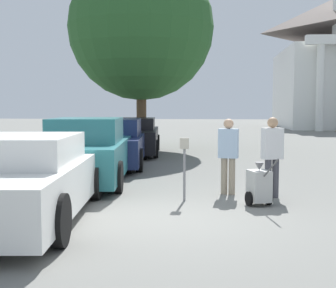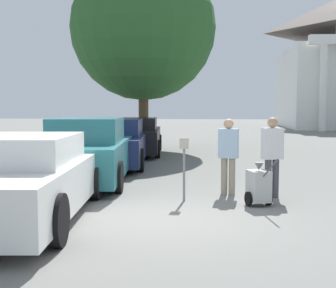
{
  "view_description": "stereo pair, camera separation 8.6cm",
  "coord_description": "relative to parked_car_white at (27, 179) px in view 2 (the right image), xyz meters",
  "views": [
    {
      "loc": [
        0.72,
        -7.89,
        1.93
      ],
      "look_at": [
        -0.22,
        2.18,
        1.1
      ],
      "focal_mm": 50.0,
      "sensor_mm": 36.0,
      "label": 1
    },
    {
      "loc": [
        0.81,
        -7.88,
        1.93
      ],
      "look_at": [
        -0.22,
        2.18,
        1.1
      ],
      "focal_mm": 50.0,
      "sensor_mm": 36.0,
      "label": 2
    }
  ],
  "objects": [
    {
      "name": "person_supervisor",
      "position": [
        4.36,
        2.29,
        0.27
      ],
      "size": [
        0.47,
        0.35,
        1.69
      ],
      "rotation": [
        0.0,
        0.0,
        3.48
      ],
      "color": "#3F3F47",
      "rests_on": "ground_plane"
    },
    {
      "name": "parked_car_black",
      "position": [
        -0.0,
        10.9,
        -0.0
      ],
      "size": [
        2.34,
        5.23,
        1.45
      ],
      "rotation": [
        0.0,
        0.0,
        0.1
      ],
      "color": "black",
      "rests_on": "ground_plane"
    },
    {
      "name": "equipment_cart",
      "position": [
        4.02,
        1.48,
        -0.3
      ],
      "size": [
        0.54,
        0.99,
        1.0
      ],
      "rotation": [
        0.0,
        0.0,
        0.35
      ],
      "color": "#B2B2AD",
      "rests_on": "ground_plane"
    },
    {
      "name": "person_worker",
      "position": [
        3.46,
        2.59,
        0.25
      ],
      "size": [
        0.45,
        0.29,
        1.65
      ],
      "rotation": [
        0.0,
        0.0,
        2.96
      ],
      "color": "gray",
      "rests_on": "ground_plane"
    },
    {
      "name": "parked_car_white",
      "position": [
        0.0,
        0.0,
        0.0
      ],
      "size": [
        2.35,
        5.39,
        1.44
      ],
      "rotation": [
        0.0,
        0.0,
        0.1
      ],
      "color": "silver",
      "rests_on": "ground_plane"
    },
    {
      "name": "parked_car_navy",
      "position": [
        0.0,
        7.3,
        0.01
      ],
      "size": [
        2.27,
        5.39,
        1.51
      ],
      "rotation": [
        0.0,
        0.0,
        0.1
      ],
      "color": "#19234C",
      "rests_on": "ground_plane"
    },
    {
      "name": "shade_tree",
      "position": [
        -0.04,
        13.12,
        4.67
      ],
      "size": [
        6.38,
        6.38,
        8.55
      ],
      "color": "brown",
      "rests_on": "ground_plane"
    },
    {
      "name": "parked_car_teal",
      "position": [
        0.0,
        3.85,
        0.06
      ],
      "size": [
        2.34,
        4.95,
        1.62
      ],
      "rotation": [
        0.0,
        0.0,
        0.1
      ],
      "color": "#23666B",
      "rests_on": "ground_plane"
    },
    {
      "name": "ground_plane",
      "position": [
        2.37,
        0.31,
        -0.69
      ],
      "size": [
        120.0,
        120.0,
        0.0
      ],
      "primitive_type": "plane",
      "color": "slate"
    },
    {
      "name": "parking_meter",
      "position": [
        2.55,
        1.77,
        0.21
      ],
      "size": [
        0.18,
        0.09,
        1.28
      ],
      "color": "slate",
      "rests_on": "ground_plane"
    }
  ]
}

